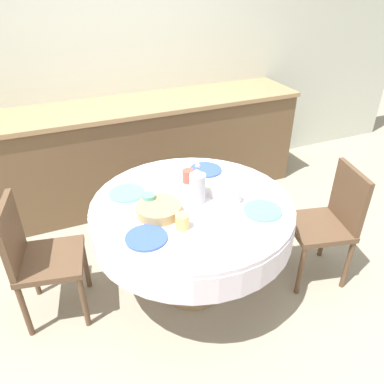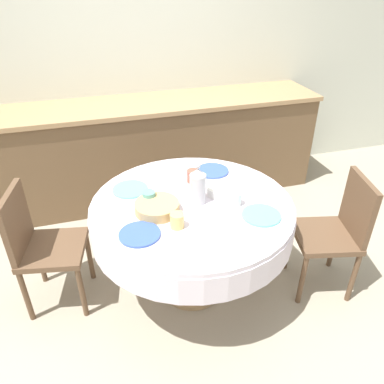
% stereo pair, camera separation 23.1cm
% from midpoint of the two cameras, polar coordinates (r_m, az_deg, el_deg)
% --- Properties ---
extents(ground_plane, '(12.00, 12.00, 0.00)m').
position_cam_midpoint_polar(ground_plane, '(2.83, -2.41, -14.41)').
color(ground_plane, '#9E937F').
extents(wall_back, '(7.00, 0.05, 2.60)m').
position_cam_midpoint_polar(wall_back, '(3.73, -13.16, 19.39)').
color(wall_back, beige).
rests_on(wall_back, ground_plane).
extents(kitchen_counter, '(3.24, 0.64, 0.96)m').
position_cam_midpoint_polar(kitchen_counter, '(3.67, -10.55, 5.92)').
color(kitchen_counter, brown).
rests_on(kitchen_counter, ground_plane).
extents(dining_table, '(1.29, 1.29, 0.74)m').
position_cam_midpoint_polar(dining_table, '(2.43, -2.74, -4.19)').
color(dining_table, tan).
rests_on(dining_table, ground_plane).
extents(chair_left, '(0.48, 0.48, 0.88)m').
position_cam_midpoint_polar(chair_left, '(2.77, 18.01, -4.02)').
color(chair_left, brown).
rests_on(chair_left, ground_plane).
extents(chair_right, '(0.47, 0.47, 0.88)m').
position_cam_midpoint_polar(chair_right, '(2.58, -25.06, -8.75)').
color(chair_right, brown).
rests_on(chair_right, ground_plane).
extents(plate_near_left, '(0.23, 0.23, 0.01)m').
position_cam_midpoint_polar(plate_near_left, '(2.09, -10.16, -7.00)').
color(plate_near_left, '#3856AD').
rests_on(plate_near_left, dining_table).
extents(cup_near_left, '(0.08, 0.08, 0.09)m').
position_cam_midpoint_polar(cup_near_left, '(2.12, -4.62, -4.60)').
color(cup_near_left, '#DBB766').
rests_on(cup_near_left, dining_table).
extents(plate_near_right, '(0.23, 0.23, 0.01)m').
position_cam_midpoint_polar(plate_near_right, '(2.29, 7.87, -2.92)').
color(plate_near_right, '#60BCB7').
rests_on(plate_near_right, dining_table).
extents(cup_near_right, '(0.08, 0.08, 0.09)m').
position_cam_midpoint_polar(cup_near_right, '(2.34, 3.71, -0.69)').
color(cup_near_right, white).
rests_on(cup_near_right, dining_table).
extents(plate_far_left, '(0.23, 0.23, 0.01)m').
position_cam_midpoint_polar(plate_far_left, '(2.50, -12.54, -0.25)').
color(plate_far_left, '#60BCB7').
rests_on(plate_far_left, dining_table).
extents(cup_far_left, '(0.08, 0.08, 0.09)m').
position_cam_midpoint_polar(cup_far_left, '(2.32, -9.39, -1.43)').
color(cup_far_left, '#5BA39E').
rests_on(cup_far_left, dining_table).
extents(plate_far_right, '(0.23, 0.23, 0.01)m').
position_cam_midpoint_polar(plate_far_right, '(2.72, -0.36, 3.33)').
color(plate_far_right, '#3856AD').
rests_on(plate_far_right, dining_table).
extents(cup_far_right, '(0.08, 0.08, 0.09)m').
position_cam_midpoint_polar(cup_far_right, '(2.56, -3.18, 2.35)').
color(cup_far_right, '#CC4C3D').
rests_on(cup_far_right, dining_table).
extents(coffee_carafe, '(0.10, 0.10, 0.27)m').
position_cam_midpoint_polar(coffee_carafe, '(2.31, -2.04, 0.92)').
color(coffee_carafe, '#B2B2B7').
rests_on(coffee_carafe, dining_table).
extents(bread_basket, '(0.27, 0.27, 0.06)m').
position_cam_midpoint_polar(bread_basket, '(2.26, -8.01, -2.76)').
color(bread_basket, tan).
rests_on(bread_basket, dining_table).
extents(fruit_bowl, '(0.19, 0.19, 0.06)m').
position_cam_midpoint_polar(fruit_bowl, '(2.45, 1.31, 0.51)').
color(fruit_bowl, silver).
rests_on(fruit_bowl, dining_table).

